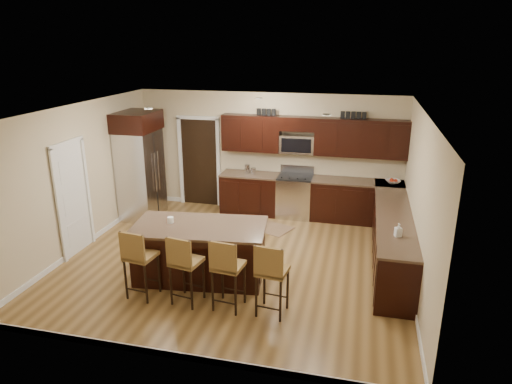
% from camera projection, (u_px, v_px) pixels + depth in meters
% --- Properties ---
extents(floor, '(6.00, 6.00, 0.00)m').
position_uv_depth(floor, '(236.00, 261.00, 8.22)').
color(floor, olive).
rests_on(floor, ground).
extents(ceiling, '(6.00, 6.00, 0.00)m').
position_uv_depth(ceiling, '(233.00, 110.00, 7.36)').
color(ceiling, silver).
rests_on(ceiling, wall_back).
extents(wall_back, '(6.00, 0.00, 6.00)m').
position_uv_depth(wall_back, '(268.00, 153.00, 10.33)').
color(wall_back, '#C8B790').
rests_on(wall_back, floor).
extents(wall_left, '(0.00, 5.50, 5.50)m').
position_uv_depth(wall_left, '(79.00, 178.00, 8.45)').
color(wall_left, '#C8B790').
rests_on(wall_left, floor).
extents(wall_right, '(0.00, 5.50, 5.50)m').
position_uv_depth(wall_right, '(419.00, 203.00, 7.13)').
color(wall_right, '#C8B790').
rests_on(wall_right, floor).
extents(base_cabinets, '(4.02, 3.96, 0.92)m').
position_uv_depth(base_cabinets, '(348.00, 217.00, 8.99)').
color(base_cabinets, black).
rests_on(base_cabinets, floor).
extents(upper_cabinets, '(4.00, 0.33, 0.80)m').
position_uv_depth(upper_cabinets, '(314.00, 135.00, 9.79)').
color(upper_cabinets, black).
rests_on(upper_cabinets, wall_back).
extents(range, '(0.76, 0.64, 1.11)m').
position_uv_depth(range, '(295.00, 196.00, 10.18)').
color(range, silver).
rests_on(range, floor).
extents(microwave, '(0.76, 0.31, 0.40)m').
position_uv_depth(microwave, '(297.00, 144.00, 9.96)').
color(microwave, silver).
rests_on(microwave, upper_cabinets).
extents(doorway, '(0.85, 0.03, 2.06)m').
position_uv_depth(doorway, '(200.00, 162.00, 10.78)').
color(doorway, black).
rests_on(doorway, floor).
extents(pantry_door, '(0.03, 0.80, 2.04)m').
position_uv_depth(pantry_door, '(73.00, 200.00, 8.28)').
color(pantry_door, white).
rests_on(pantry_door, floor).
extents(letter_decor, '(2.20, 0.03, 0.15)m').
position_uv_depth(letter_decor, '(308.00, 114.00, 9.68)').
color(letter_decor, black).
rests_on(letter_decor, upper_cabinets).
extents(island, '(2.27, 1.38, 0.92)m').
position_uv_depth(island, '(200.00, 253.00, 7.55)').
color(island, black).
rests_on(island, floor).
extents(stool_left, '(0.47, 0.47, 1.12)m').
position_uv_depth(stool_left, '(138.00, 256.00, 6.83)').
color(stool_left, olive).
rests_on(stool_left, floor).
extents(stool_mid, '(0.48, 0.48, 1.11)m').
position_uv_depth(stool_mid, '(184.00, 262.00, 6.67)').
color(stool_mid, olive).
rests_on(stool_mid, floor).
extents(stool_right, '(0.46, 0.46, 1.12)m').
position_uv_depth(stool_right, '(227.00, 266.00, 6.52)').
color(stool_right, olive).
rests_on(stool_right, floor).
extents(refrigerator, '(0.79, 1.03, 2.35)m').
position_uv_depth(refrigerator, '(140.00, 165.00, 9.93)').
color(refrigerator, silver).
rests_on(refrigerator, floor).
extents(floor_mat, '(1.10, 0.93, 0.01)m').
position_uv_depth(floor_mat, '(269.00, 227.00, 9.67)').
color(floor_mat, '#7F6144').
rests_on(floor_mat, floor).
extents(fruit_bowl, '(0.38, 0.38, 0.07)m').
position_uv_depth(fruit_bowl, '(393.00, 182.00, 9.57)').
color(fruit_bowl, silver).
rests_on(fruit_bowl, base_cabinets).
extents(soap_bottle, '(0.12, 0.12, 0.21)m').
position_uv_depth(soap_bottle, '(398.00, 230.00, 6.96)').
color(soap_bottle, '#B2B2B2').
rests_on(soap_bottle, base_cabinets).
extents(canister_tall, '(0.12, 0.12, 0.21)m').
position_uv_depth(canister_tall, '(247.00, 169.00, 10.25)').
color(canister_tall, silver).
rests_on(canister_tall, base_cabinets).
extents(canister_short, '(0.11, 0.11, 0.14)m').
position_uv_depth(canister_short, '(253.00, 171.00, 10.23)').
color(canister_short, silver).
rests_on(canister_short, base_cabinets).
extents(island_jar, '(0.10, 0.10, 0.10)m').
position_uv_depth(island_jar, '(170.00, 220.00, 7.49)').
color(island_jar, white).
rests_on(island_jar, island).
extents(stool_extra, '(0.46, 0.46, 1.12)m').
position_uv_depth(stool_extra, '(271.00, 272.00, 6.38)').
color(stool_extra, olive).
rests_on(stool_extra, floor).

